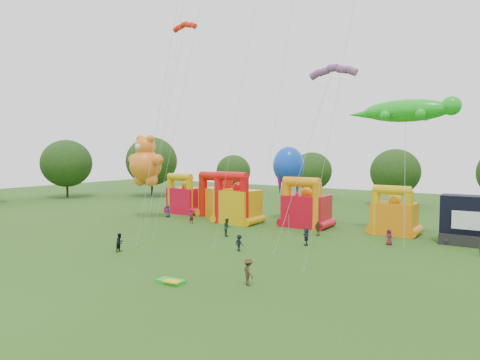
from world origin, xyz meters
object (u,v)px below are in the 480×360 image
Objects in this scene: teddy_bear_kite at (146,166)px; gecko_kite at (405,157)px; spectator_0 at (168,211)px; spectator_4 at (318,229)px; octopus_kite at (289,194)px; bouncy_castle_0 at (185,198)px; bouncy_castle_2 at (237,203)px.

gecko_kite reaches higher than teddy_bear_kite.
spectator_0 is (-30.96, -2.76, -7.81)m from gecko_kite.
teddy_bear_kite is at bearing -47.30° from spectator_4.
teddy_bear_kite is at bearing -159.80° from octopus_kite.
gecko_kite is at bearing -2.83° from bouncy_castle_0.
bouncy_castle_2 is at bearing -60.00° from spectator_4.
bouncy_castle_0 reaches higher than spectator_4.
bouncy_castle_2 is 14.02m from teddy_bear_kite.
spectator_4 is (-8.22, -3.10, -7.88)m from gecko_kite.
spectator_4 is (22.74, -0.34, -0.08)m from spectator_0.
gecko_kite is 9.45× the size of spectator_4.
teddy_bear_kite is 7.00m from spectator_0.
spectator_0 is at bearing -174.90° from gecko_kite.
bouncy_castle_0 is 4.58m from spectator_0.
bouncy_castle_0 is at bearing 97.98° from spectator_0.
spectator_0 is at bearing -171.92° from bouncy_castle_2.
spectator_4 is at bearing -8.67° from bouncy_castle_2.
spectator_0 is at bearing -82.43° from bouncy_castle_0.
spectator_0 is at bearing 45.07° from teddy_bear_kite.
teddy_bear_kite is 33.43m from gecko_kite.
bouncy_castle_0 reaches higher than spectator_0.
teddy_bear_kite is (-1.51, -6.41, 4.93)m from bouncy_castle_0.
teddy_bear_kite is at bearing -164.19° from bouncy_castle_2.
bouncy_castle_2 is at bearing -14.09° from bouncy_castle_0.
spectator_4 is at bearing -0.44° from spectator_0.
bouncy_castle_2 is 0.45× the size of gecko_kite.
bouncy_castle_2 is at bearing -151.06° from octopus_kite.
bouncy_castle_2 is 12.38m from spectator_4.
bouncy_castle_0 is at bearing -62.64° from spectator_4.
bouncy_castle_0 is 8.23m from teddy_bear_kite.
bouncy_castle_2 reaches higher than bouncy_castle_0.
octopus_kite is at bearing 20.20° from teddy_bear_kite.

